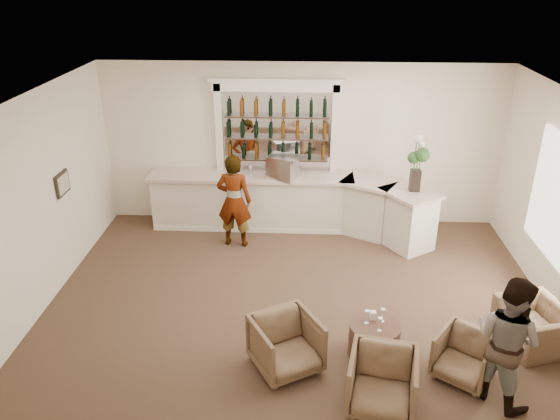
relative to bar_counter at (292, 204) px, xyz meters
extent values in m
plane|color=brown|center=(0.16, -3.00, -0.57)|extent=(8.00, 8.00, 0.00)
cube|color=#F6E7CC|center=(0.16, 0.50, 1.08)|extent=(8.00, 0.04, 3.30)
cube|color=#F6E7CC|center=(-3.84, -3.00, 1.08)|extent=(0.04, 7.00, 3.30)
cube|color=white|center=(0.16, -3.00, 2.73)|extent=(8.00, 7.00, 0.04)
cube|color=black|center=(-3.81, -1.80, 1.08)|extent=(0.04, 0.46, 0.38)
cube|color=#C1B29A|center=(-3.78, -1.80, 1.08)|extent=(0.01, 0.38, 0.30)
cube|color=silver|center=(-0.84, 0.15, -0.03)|extent=(4.00, 0.70, 1.08)
cube|color=beige|center=(-0.84, 0.13, 0.54)|extent=(4.10, 0.82, 0.06)
cube|color=silver|center=(1.51, -0.08, -0.03)|extent=(1.12, 1.04, 1.08)
cube|color=beige|center=(1.51, -0.10, 0.54)|extent=(1.27, 1.19, 0.06)
cube|color=silver|center=(2.21, -0.60, -0.03)|extent=(1.08, 1.14, 1.08)
cube|color=beige|center=(2.21, -0.62, 0.54)|extent=(1.24, 1.29, 0.06)
cube|color=white|center=(-0.84, -0.18, -0.52)|extent=(4.00, 0.06, 0.10)
cube|color=white|center=(-0.34, 0.48, 1.38)|extent=(2.15, 0.02, 1.65)
cube|color=white|center=(-1.49, 0.42, 0.88)|extent=(0.14, 0.16, 2.90)
cube|color=white|center=(0.81, 0.42, 0.88)|extent=(0.14, 0.16, 2.90)
cube|color=white|center=(-0.34, 0.42, 2.27)|extent=(2.52, 0.16, 0.18)
cube|color=white|center=(-0.34, 0.42, 2.39)|extent=(2.64, 0.20, 0.08)
cube|color=#37261B|center=(-0.34, 0.37, 0.81)|extent=(2.05, 0.20, 0.03)
cube|color=#37261B|center=(-0.34, 0.37, 1.25)|extent=(2.05, 0.20, 0.03)
cube|color=#37261B|center=(-0.34, 0.37, 1.69)|extent=(2.05, 0.20, 0.03)
cylinder|color=#4F2F22|center=(1.25, -3.87, -0.32)|extent=(0.71, 0.71, 0.50)
imported|color=gray|center=(-1.08, -0.70, 0.34)|extent=(0.72, 0.52, 1.83)
imported|color=gray|center=(2.73, -4.61, 0.30)|extent=(1.04, 1.07, 1.74)
imported|color=brown|center=(0.04, -4.20, -0.19)|extent=(1.13, 1.13, 0.76)
imported|color=brown|center=(1.24, -4.85, -0.20)|extent=(0.95, 0.97, 0.75)
imported|color=brown|center=(2.39, -4.26, -0.25)|extent=(0.99, 0.99, 0.65)
imported|color=brown|center=(3.56, -3.52, -0.26)|extent=(1.09, 1.17, 0.63)
cube|color=silver|center=(-0.20, -0.04, 0.80)|extent=(0.65, 0.60, 0.46)
cube|color=black|center=(2.28, -0.56, 0.77)|extent=(0.18, 0.18, 0.41)
cube|color=white|center=(1.23, -3.73, -0.01)|extent=(0.08, 0.08, 0.12)
camera|label=1|loc=(0.26, -10.06, 4.47)|focal=35.00mm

